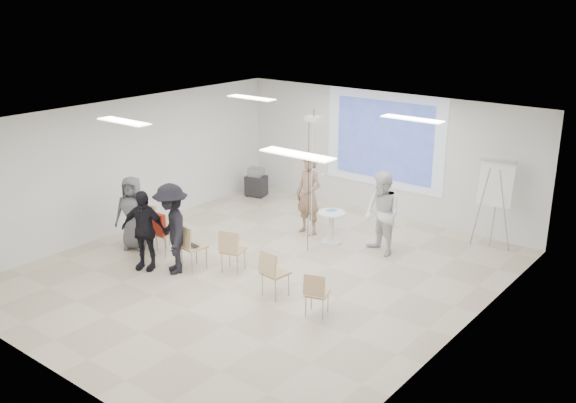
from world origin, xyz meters
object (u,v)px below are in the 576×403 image
Objects in this scene: player_left at (309,190)px; chair_right_inner at (272,270)px; pedestal_table at (331,225)px; audience_mid at (171,223)px; audience_outer at (133,209)px; av_cart at (256,183)px; chair_far_left at (153,222)px; laptop at (194,245)px; audience_left at (143,224)px; chair_right_far at (316,291)px; flipchart_easel at (496,184)px; chair_left_mid at (162,231)px; player_right at (382,209)px; chair_left_inner at (190,244)px; chair_center at (231,248)px.

player_left is 2.33× the size of chair_right_inner.
audience_mid reaches higher than pedestal_table.
av_cart is at bearing 64.53° from audience_outer.
chair_far_left is 2.97× the size of laptop.
chair_far_left is 1.29× the size of av_cart.
laptop is at bearing -96.82° from player_left.
laptop is 0.43× the size of av_cart.
audience_left is at bearing -162.63° from chair_right_inner.
chair_right_far is 5.01m from flipchart_easel.
chair_left_mid is (-2.38, -2.70, 0.11)m from pedestal_table.
player_right reaches higher than audience_left.
chair_right_far is 0.43× the size of audience_left.
audience_outer is 4.43m from av_cart.
player_left reaches higher than flipchart_easel.
player_left is 3.06m from laptop.
pedestal_table is at bearing 36.24° from chair_far_left.
chair_left_inner reaches higher than chair_right_far.
chair_left_inner is at bearing 161.15° from chair_right_far.
chair_right_far is 2.35× the size of laptop.
chair_far_left reaches higher than laptop.
chair_left_mid is 4.09m from chair_right_far.
pedestal_table is at bearing 102.22° from chair_right_far.
chair_right_far is at bearing -59.55° from pedestal_table.
player_right reaches higher than audience_outer.
chair_left_mid is 1.77m from chair_center.
chair_right_inner is 6.04m from av_cart.
player_right is 3.96m from chair_left_inner.
chair_far_left is 0.45m from chair_left_mid.
chair_right_inner is at bearing 10.91° from chair_left_inner.
chair_right_inner is (3.48, -0.21, -0.07)m from chair_far_left.
laptop is at bearing -108.17° from player_right.
chair_left_inner is at bearing -96.68° from player_left.
player_right is (1.14, 0.17, 0.56)m from pedestal_table.
player_right is 4.57m from chair_left_mid.
chair_right_inner is 2.29m from audience_mid.
laptop is at bearing -139.16° from flipchart_easel.
player_right reaches higher than chair_left_mid.
flipchart_easel is 2.50× the size of av_cart.
audience_mid is (-0.79, -3.33, -0.01)m from player_left.
audience_outer is at bearing 10.85° from laptop.
chair_right_far is 0.45× the size of audience_outer.
chair_center is 1.24m from audience_mid.
chair_left_inner is (-1.36, -2.86, 0.13)m from pedestal_table.
audience_outer is at bearing -172.34° from chair_left_inner.
audience_left is 1.16m from audience_outer.
pedestal_table is at bearing 11.51° from audience_outer.
audience_left is (0.27, -0.68, 0.40)m from chair_left_mid.
flipchart_easel is at bearing 58.70° from chair_right_far.
pedestal_table is 3.36m from chair_right_far.
chair_left_mid is 0.44× the size of audience_mid.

